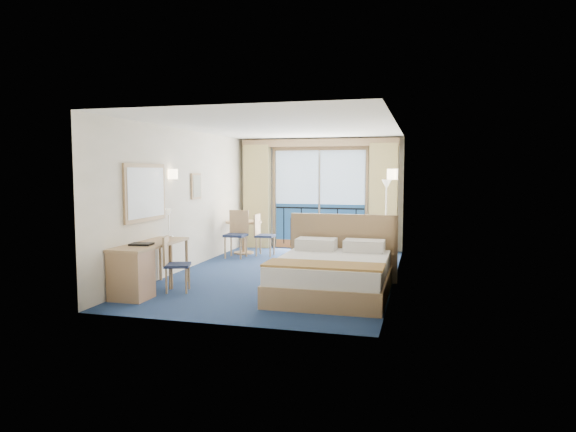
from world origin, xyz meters
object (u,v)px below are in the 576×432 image
at_px(desk_chair, 173,261).
at_px(table_chair_a, 262,232).
at_px(armchair, 364,243).
at_px(floor_lamp, 386,199).
at_px(table_chair_b, 237,231).
at_px(bed, 333,273).
at_px(round_table, 244,229).
at_px(desk, 136,270).
at_px(nightstand, 382,266).

relative_size(desk_chair, table_chair_a, 0.94).
xyz_separation_m(armchair, desk_chair, (-2.59, -3.64, 0.13)).
distance_m(floor_lamp, table_chair_b, 3.37).
bearing_deg(bed, armchair, 88.02).
bearing_deg(round_table, desk, -92.09).
relative_size(nightstand, desk_chair, 0.56).
distance_m(round_table, table_chair_a, 0.52).
height_order(armchair, desk_chair, desk_chair).
relative_size(desk, table_chair_b, 1.58).
bearing_deg(floor_lamp, table_chair_a, -169.81).
xyz_separation_m(desk_chair, table_chair_a, (0.29, 3.70, 0.03)).
xyz_separation_m(nightstand, round_table, (-3.34, 2.16, 0.32)).
bearing_deg(table_chair_a, desk, 169.73).
xyz_separation_m(floor_lamp, desk_chair, (-3.01, -4.19, -0.80)).
relative_size(nightstand, armchair, 0.61).
bearing_deg(table_chair_b, nightstand, -26.07).
bearing_deg(floor_lamp, nightstand, -87.17).
bearing_deg(armchair, round_table, -38.36).
distance_m(desk, desk_chair, 0.61).
bearing_deg(armchair, nightstand, 72.11).
relative_size(desk_chair, table_chair_b, 0.85).
xyz_separation_m(bed, table_chair_a, (-2.19, 3.22, 0.20)).
bearing_deg(round_table, table_chair_b, -86.26).
bearing_deg(round_table, desk_chair, -86.95).
bearing_deg(bed, desk, -161.41).
xyz_separation_m(bed, nightstand, (0.66, 1.23, -0.08)).
distance_m(nightstand, round_table, 3.99).
bearing_deg(bed, nightstand, 61.88).
bearing_deg(table_chair_b, desk, -92.47).
xyz_separation_m(nightstand, floor_lamp, (-0.12, 2.48, 1.05)).
xyz_separation_m(bed, armchair, (0.11, 3.16, 0.04)).
xyz_separation_m(nightstand, desk_chair, (-3.13, -1.71, 0.25)).
bearing_deg(table_chair_b, desk_chair, -86.66).
distance_m(bed, desk, 3.00).
bearing_deg(desk, table_chair_b, 87.13).
distance_m(floor_lamp, desk_chair, 5.22).
distance_m(desk, table_chair_b, 3.84).
height_order(armchair, table_chair_b, table_chair_b).
relative_size(round_table, table_chair_a, 0.90).
xyz_separation_m(desk, table_chair_a, (0.65, 4.18, 0.10)).
distance_m(armchair, desk, 5.07).
relative_size(floor_lamp, desk_chair, 1.95).
xyz_separation_m(floor_lamp, table_chair_b, (-3.18, -0.83, -0.72)).
bearing_deg(desk, table_chair_a, 81.15).
bearing_deg(desk, armchair, 54.38).
distance_m(bed, nightstand, 1.40).
bearing_deg(bed, table_chair_b, 132.65).
bearing_deg(nightstand, table_chair_b, 153.53).
relative_size(bed, table_chair_b, 2.12).
relative_size(round_table, table_chair_b, 0.81).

